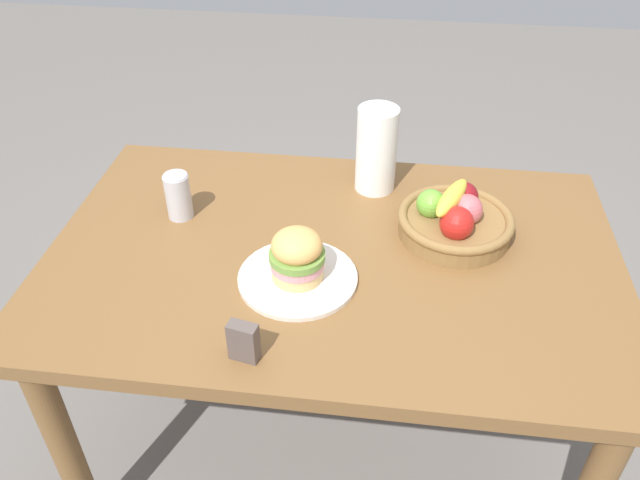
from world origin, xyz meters
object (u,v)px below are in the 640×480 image
object	(u,v)px
soda_can	(178,196)
napkin_holder	(244,342)
paper_towel_roll	(376,150)
plate	(298,278)
fruit_basket	(455,219)
sandwich	(297,255)

from	to	relation	value
soda_can	napkin_holder	distance (m)	0.54
soda_can	paper_towel_roll	world-z (taller)	paper_towel_roll
plate	fruit_basket	world-z (taller)	fruit_basket
plate	soda_can	world-z (taller)	soda_can
napkin_holder	soda_can	bearing A→B (deg)	133.03
sandwich	napkin_holder	distance (m)	0.26
fruit_basket	napkin_holder	xyz separation A→B (m)	(-0.43, -0.47, -0.00)
fruit_basket	paper_towel_roll	xyz separation A→B (m)	(-0.21, 0.19, 0.07)
napkin_holder	fruit_basket	bearing A→B (deg)	59.76
soda_can	napkin_holder	world-z (taller)	soda_can
soda_can	paper_towel_roll	distance (m)	0.54
soda_can	sandwich	bearing A→B (deg)	-31.93
plate	soda_can	bearing A→B (deg)	148.07
fruit_basket	paper_towel_roll	distance (m)	0.30
sandwich	soda_can	size ratio (longest dim) A/B	1.01
plate	soda_can	xyz separation A→B (m)	(-0.35, 0.22, 0.06)
plate	soda_can	size ratio (longest dim) A/B	2.20
soda_can	plate	bearing A→B (deg)	-31.93
sandwich	plate	bearing A→B (deg)	90.00
plate	fruit_basket	bearing A→B (deg)	31.71
plate	paper_towel_roll	xyz separation A→B (m)	(0.15, 0.42, 0.11)
plate	napkin_holder	size ratio (longest dim) A/B	3.09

